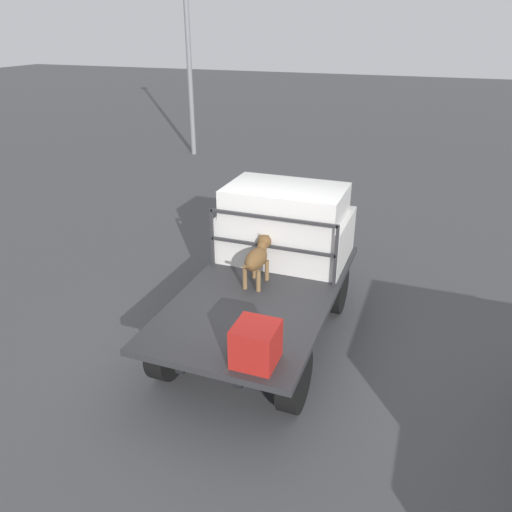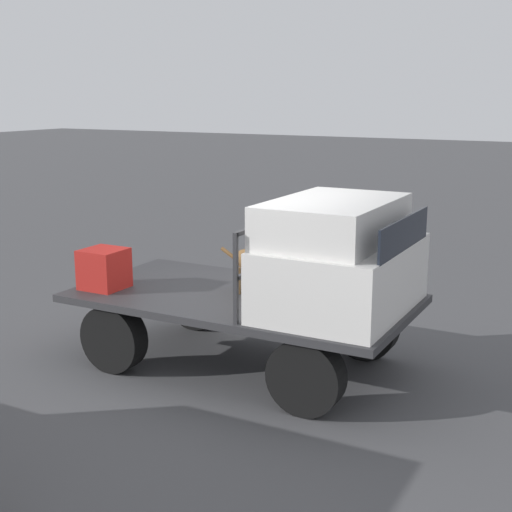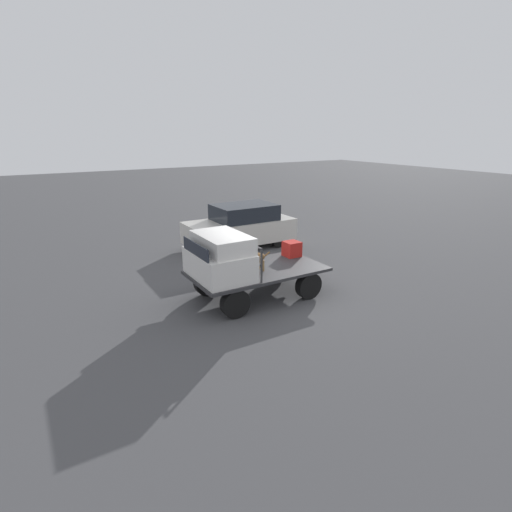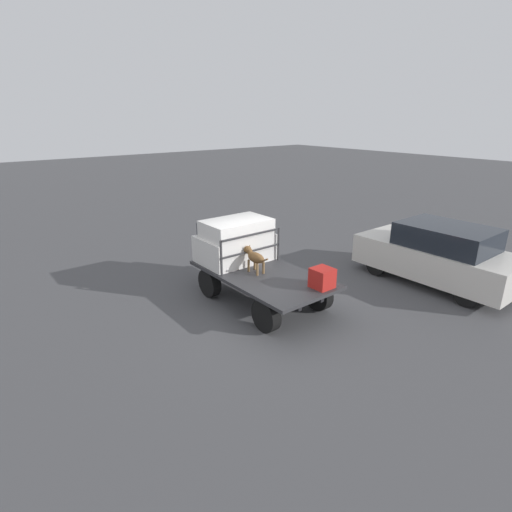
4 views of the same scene
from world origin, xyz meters
The scene contains 6 objects.
ground_plane centered at (0.00, 0.00, 0.00)m, with size 80.00×80.00×0.00m, color #474749.
flatbed_truck centered at (0.00, 0.00, 0.58)m, with size 3.66×1.96×0.80m.
truck_cab centered at (1.11, 0.00, 1.33)m, with size 1.28×1.84×1.12m.
truck_headboard centered at (0.43, 0.00, 1.38)m, with size 0.04×1.84×0.88m.
dog centered at (0.18, 0.11, 1.18)m, with size 0.91×0.25×0.63m.
cargo_crate centered at (-1.50, -0.49, 1.02)m, with size 0.45×0.45×0.45m.
Camera 2 is at (3.65, -6.51, 2.95)m, focal length 50.00 mm.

